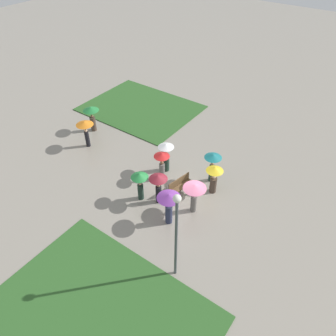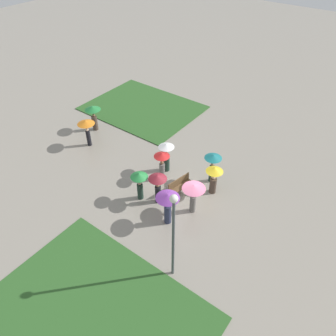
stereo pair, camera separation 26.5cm
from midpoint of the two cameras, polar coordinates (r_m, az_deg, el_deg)
name	(u,v)px [view 2 (the right image)]	position (r m, az deg, el deg)	size (l,w,h in m)	color
ground_plane	(181,199)	(18.06, 2.69, -5.36)	(90.00, 90.00, 0.00)	gray
lawn_patch_near	(88,323)	(14.33, -13.17, -24.86)	(7.03, 8.73, 0.06)	#2D5B26
lawn_patch_far	(143,108)	(26.19, -4.09, 10.42)	(6.56, 8.33, 0.06)	#2D5B26
park_bench	(180,185)	(18.15, 2.52, -3.05)	(1.60, 0.71, 0.90)	brown
lamp_post	(173,228)	(12.70, 1.56, -10.39)	(0.32, 0.32, 4.74)	#474C51
crowd_person_teal	(213,162)	(18.41, 8.21, 1.07)	(0.99, 0.99, 1.89)	#1E3328
crowd_person_purple	(168,202)	(15.88, 0.42, -5.98)	(1.18, 1.18, 1.92)	#282D47
crowd_person_green	(139,180)	(17.27, -4.56, -2.17)	(0.93, 0.93, 1.78)	#1E3328
crowd_person_yellow	(214,176)	(17.82, 8.44, -1.34)	(0.95, 0.95, 1.77)	#47382D
crowd_person_maroon	(158,183)	(16.97, -1.35, -2.60)	(0.98, 0.98, 1.86)	black
crowd_person_red	(162,162)	(18.47, -0.66, 1.11)	(0.91, 0.91, 1.84)	slate
crowd_person_pink	(194,191)	(16.48, 4.95, -4.04)	(1.20, 1.20, 1.83)	slate
crowd_person_white	(166,154)	(19.12, 0.11, 2.48)	(0.94, 0.94, 1.90)	#1E3328
lone_walker_far_path	(86,126)	(21.72, -13.67, 7.09)	(1.12, 1.12, 1.87)	black
lone_walker_mid_plaza	(93,113)	(23.37, -12.57, 9.35)	(1.10, 1.10, 1.85)	#47382D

